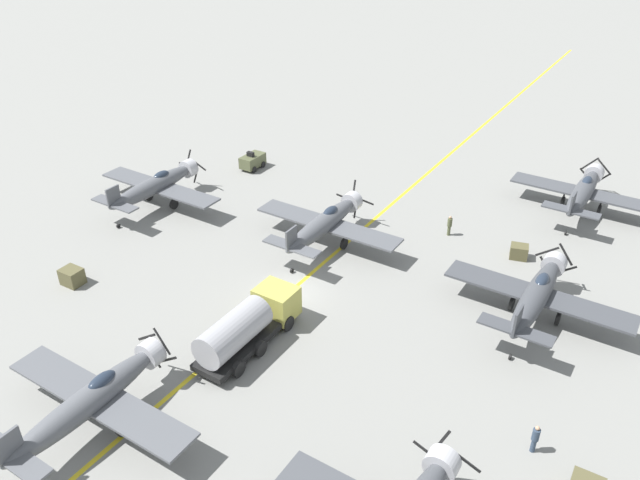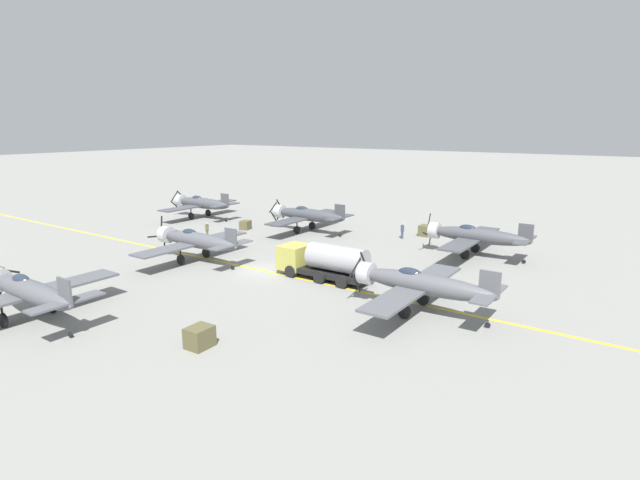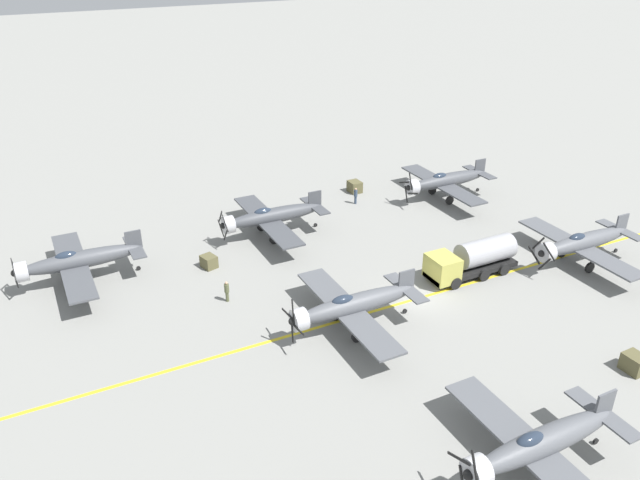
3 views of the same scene
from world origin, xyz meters
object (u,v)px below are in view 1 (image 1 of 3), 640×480
Objects in this scene: ground_crew_walking at (535,438)px; supply_crate_mid_lane at (72,277)px; airplane_mid_center at (325,223)px; airplane_near_center at (93,399)px; airplane_mid_right at (537,294)px; airplane_far_right at (584,191)px; fuel_tanker at (248,325)px; supply_crate_by_tanker at (519,252)px; airplane_mid_left at (156,185)px; tow_tractor at (253,161)px; ground_crew_inspecting at (450,225)px.

ground_crew_walking is 1.20× the size of supply_crate_mid_lane.
airplane_near_center is at bearing -79.34° from airplane_mid_center.
airplane_near_center is at bearing -111.51° from airplane_mid_right.
airplane_far_right is (-0.89, 16.91, -0.00)m from airplane_mid_right.
fuel_tanker is 6.30× the size of supply_crate_by_tanker.
airplane_mid_center is 18.63m from supply_crate_mid_lane.
fuel_tanker is (18.01, -10.31, -0.50)m from airplane_mid_left.
airplane_near_center is at bearing -33.65° from supply_crate_mid_lane.
tow_tractor is at bearing 127.27° from fuel_tanker.
supply_crate_mid_lane is at bearing -126.64° from airplane_far_right.
airplane_mid_right is at bearing 52.84° from airplane_near_center.
ground_crew_walking is at bearing -57.51° from airplane_mid_right.
airplane_far_right is (15.41, 16.24, -0.00)m from airplane_mid_center.
tow_tractor is (2.00, 10.73, -1.22)m from airplane_mid_left.
supply_crate_mid_lane is at bearing -59.53° from airplane_mid_left.
airplane_near_center is at bearing -115.55° from supply_crate_by_tanker.
tow_tractor is 1.50× the size of ground_crew_walking.
ground_crew_inspecting is at bearing 74.84° from fuel_tanker.
airplane_mid_center is 16.19m from tow_tractor.
airplane_mid_right reaches higher than tow_tractor.
fuel_tanker is at bearing 75.53° from airplane_near_center.
airplane_mid_right is at bearing 8.94° from airplane_mid_center.
tow_tractor reaches higher than ground_crew_walking.
airplane_mid_center is 22.50m from ground_crew_walking.
airplane_far_right is 6.94× the size of ground_crew_walking.
supply_crate_by_tanker is at bearing -96.43° from airplane_far_right.
supply_crate_mid_lane is at bearing -175.27° from ground_crew_walking.
ground_crew_inspecting is 28.54m from supply_crate_mid_lane.
fuel_tanker is 14.65m from supply_crate_mid_lane.
airplane_mid_left is at bearing 165.32° from ground_crew_walking.
airplane_mid_center reaches higher than ground_crew_walking.
airplane_near_center is at bearing -106.48° from airplane_far_right.
airplane_near_center is 9.82m from fuel_tanker.
ground_crew_inspecting is at bearing 156.61° from airplane_mid_right.
tow_tractor is (-13.69, 8.55, -1.22)m from airplane_mid_center.
supply_crate_by_tanker is at bearing 38.47° from supply_crate_mid_lane.
supply_crate_by_tanker is (13.49, 28.21, -1.48)m from airplane_near_center.
airplane_mid_right is 6.98× the size of ground_crew_inspecting.
airplane_mid_center is 22.38m from airplane_far_right.
airplane_near_center reaches higher than tow_tractor.
tow_tractor is at bearing 159.32° from airplane_mid_center.
supply_crate_mid_lane is (-31.62, -2.61, -0.34)m from ground_crew_walking.
airplane_mid_right is 8.31× the size of supply_crate_mid_lane.
airplane_mid_left is 1.50× the size of fuel_tanker.
ground_crew_walking reaches higher than ground_crew_inspecting.
airplane_mid_right and airplane_far_right have the same top height.
airplane_mid_left is at bearing -160.97° from airplane_mid_right.
fuel_tanker is (-13.09, -28.73, -0.50)m from airplane_far_right.
supply_crate_mid_lane is at bearing -86.28° from tow_tractor.
airplane_far_right is at bearing 44.76° from airplane_mid_left.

